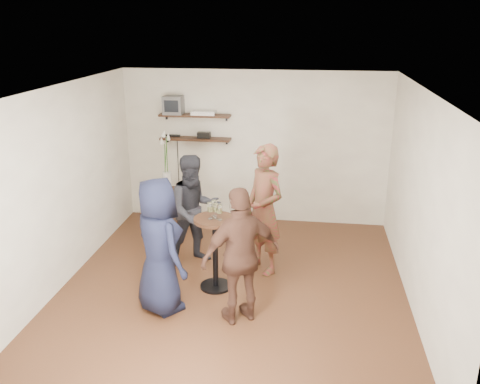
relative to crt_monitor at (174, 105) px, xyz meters
name	(u,v)px	position (x,y,z in m)	size (l,w,h in m)	color
room	(232,196)	(1.36, -2.38, -0.72)	(4.58, 5.08, 2.68)	#452616
shelf_upper	(195,115)	(0.36, 0.00, -0.17)	(1.20, 0.25, 0.04)	black
shelf_lower	(196,139)	(0.36, 0.00, -0.57)	(1.20, 0.25, 0.04)	black
crt_monitor	(174,105)	(0.00, 0.00, 0.00)	(0.32, 0.30, 0.30)	#59595B
dvd_deck	(204,113)	(0.51, 0.00, -0.12)	(0.40, 0.24, 0.06)	silver
radio	(204,135)	(0.50, 0.00, -0.50)	(0.22, 0.10, 0.10)	black
power_strip	(172,136)	(-0.07, 0.05, -0.54)	(0.30, 0.05, 0.03)	black
side_table	(168,197)	(-0.05, -0.42, -1.48)	(0.55, 0.55, 0.64)	black
vase_lilies	(167,172)	(-0.05, -0.42, -1.04)	(0.20, 0.21, 1.07)	silver
drinks_table	(215,244)	(1.13, -2.37, -1.39)	(0.54, 0.54, 0.98)	black
wine_glass_fl	(210,208)	(1.08, -2.40, -0.89)	(0.07, 0.07, 0.21)	silver
wine_glass_fr	(220,210)	(1.21, -2.42, -0.90)	(0.07, 0.07, 0.20)	silver
wine_glass_bl	(214,206)	(1.11, -2.30, -0.89)	(0.07, 0.07, 0.21)	silver
wine_glass_br	(216,208)	(1.15, -2.37, -0.90)	(0.07, 0.07, 0.20)	silver
person_plaid	(264,210)	(1.71, -1.79, -1.11)	(0.66, 0.44, 1.82)	#A8132D
person_dark	(194,210)	(0.70, -1.67, -1.21)	(0.78, 0.61, 1.61)	black
person_navy	(159,246)	(0.57, -2.97, -1.18)	(0.82, 0.53, 1.67)	black
person_brown	(241,256)	(1.57, -3.07, -1.20)	(0.96, 0.40, 1.64)	#44271D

